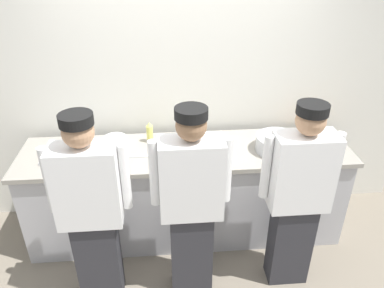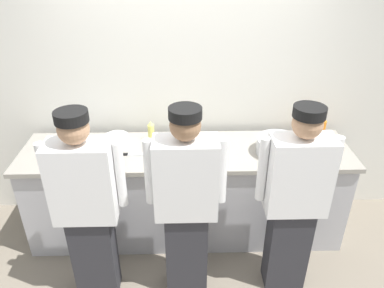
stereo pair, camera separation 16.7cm
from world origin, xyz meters
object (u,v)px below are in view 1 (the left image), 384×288
Objects in this scene: plate_stack_rear at (115,141)px; squeeze_bottle_spare at (318,124)px; plate_stack_front at (177,148)px; mixing_bowl_steel at (278,144)px; chef_near_left at (91,210)px; chef_far_right at (298,195)px; sheet_tray at (72,152)px; ramekin_yellow_sauce at (212,150)px; ramekin_red_sauce at (157,158)px; squeeze_bottle_primary at (150,133)px; chefs_knife at (131,156)px; deli_cup at (319,137)px; squeeze_bottle_secondary at (300,124)px; chef_center at (191,203)px.

squeeze_bottle_spare reaches higher than plate_stack_rear.
mixing_bowl_steel reaches higher than plate_stack_front.
chef_near_left is 1.55m from chef_far_right.
sheet_tray is 5.11× the size of ramekin_yellow_sauce.
chef_far_right reaches higher than mixing_bowl_steel.
squeeze_bottle_primary is at bearing 100.99° from ramekin_red_sauce.
chefs_knife is at bearing 67.82° from chef_near_left.
sheet_tray is (-0.92, 0.04, -0.02)m from plate_stack_front.
squeeze_bottle_primary is at bearing 139.82° from plate_stack_front.
deli_cup is 1.72m from chefs_knife.
sheet_tray is 0.53m from chefs_knife.
deli_cup is at bearing 3.92° from chefs_knife.
ramekin_red_sauce is at bearing -38.98° from plate_stack_rear.
squeeze_bottle_secondary reaches higher than sheet_tray.
mixing_bowl_steel reaches higher than ramekin_red_sauce.
chef_near_left is 7.80× the size of plate_stack_rear.
chef_far_right is at bearing -36.29° from squeeze_bottle_primary.
chef_near_left is at bearing -131.31° from ramekin_red_sauce.
squeeze_bottle_spare is 1.80m from chefs_knife.
chef_far_right reaches higher than squeeze_bottle_secondary.
chef_center is 5.98× the size of chefs_knife.
chef_center is 1.45m from squeeze_bottle_secondary.
chef_far_right reaches higher than chefs_knife.
plate_stack_rear is at bearing 83.30° from chef_near_left.
squeeze_bottle_spare is at bearing 9.31° from chefs_knife.
mixing_bowl_steel is at bearing -12.74° from squeeze_bottle_primary.
ramekin_red_sauce is at bearing 48.69° from chef_near_left.
mixing_bowl_steel is at bearing -134.98° from squeeze_bottle_secondary.
ramekin_red_sauce is (0.75, -0.17, 0.01)m from sheet_tray.
squeeze_bottle_secondary is (1.12, 0.91, 0.16)m from chef_center.
ramekin_red_sauce is (0.38, -0.31, -0.01)m from plate_stack_rear.
plate_stack_front is 0.31m from ramekin_yellow_sauce.
squeeze_bottle_spare reaches higher than ramekin_yellow_sauce.
ramekin_red_sauce is 1.50m from deli_cup.
mixing_bowl_steel is (-0.00, 0.58, 0.13)m from chef_far_right.
plate_stack_front is 2.43× the size of deli_cup.
chef_near_left reaches higher than ramekin_red_sauce.
squeeze_bottle_primary is at bearing 64.55° from chef_near_left.
ramekin_yellow_sauce is at bearing -173.87° from deli_cup.
ramekin_yellow_sauce is (0.96, 0.63, 0.09)m from chef_near_left.
chef_center reaches higher than plate_stack_front.
plate_stack_front reaches higher than ramekin_red_sauce.
plate_stack_rear is 0.76× the size of chefs_knife.
chefs_knife is at bearing -179.24° from ramekin_yellow_sauce.
sheet_tray is 2.30m from squeeze_bottle_spare.
chef_center is at bearing -110.83° from ramekin_yellow_sauce.
deli_cup is (1.97, 0.74, 0.11)m from chef_near_left.
sheet_tray is (-0.26, 0.72, 0.07)m from chef_near_left.
squeeze_bottle_spare is (0.47, 0.86, 0.16)m from chef_far_right.
plate_stack_rear is 1.87m from deli_cup.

